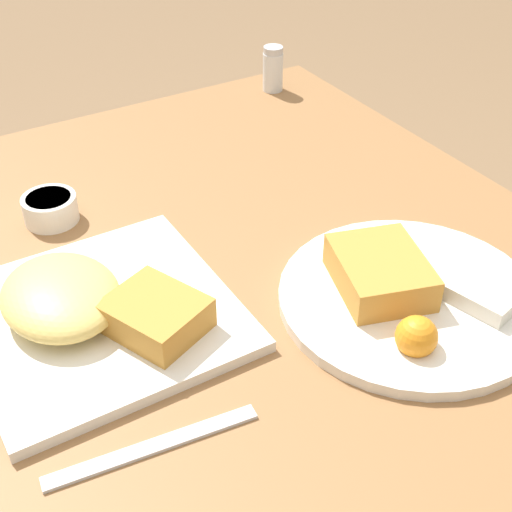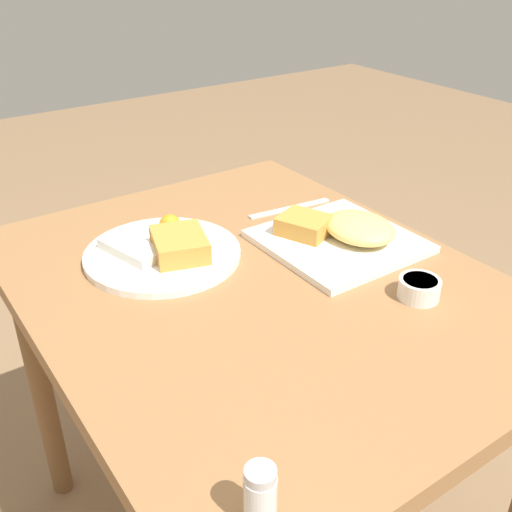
{
  "view_description": "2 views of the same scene",
  "coord_description": "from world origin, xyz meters",
  "px_view_note": "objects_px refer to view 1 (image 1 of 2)",
  "views": [
    {
      "loc": [
        0.6,
        -0.36,
        1.27
      ],
      "look_at": [
        0.03,
        -0.02,
        0.77
      ],
      "focal_mm": 50.0,
      "sensor_mm": 36.0,
      "label": 1
    },
    {
      "loc": [
        -0.75,
        0.52,
        1.3
      ],
      "look_at": [
        -0.0,
        0.0,
        0.79
      ],
      "focal_mm": 42.0,
      "sensor_mm": 36.0,
      "label": 2
    }
  ],
  "objects_px": {
    "salt_shaker": "(273,72)",
    "butter_knife": "(153,447)",
    "plate_oval_far": "(407,292)",
    "sauce_ramekin": "(50,208)",
    "plate_square_near": "(93,308)"
  },
  "relations": [
    {
      "from": "plate_oval_far",
      "to": "butter_knife",
      "type": "relative_size",
      "value": 1.47
    },
    {
      "from": "sauce_ramekin",
      "to": "salt_shaker",
      "type": "xyz_separation_m",
      "value": [
        -0.2,
        0.47,
        0.02
      ]
    },
    {
      "from": "sauce_ramekin",
      "to": "salt_shaker",
      "type": "distance_m",
      "value": 0.51
    },
    {
      "from": "sauce_ramekin",
      "to": "salt_shaker",
      "type": "height_order",
      "value": "salt_shaker"
    },
    {
      "from": "plate_square_near",
      "to": "butter_knife",
      "type": "height_order",
      "value": "plate_square_near"
    },
    {
      "from": "butter_knife",
      "to": "salt_shaker",
      "type": "bearing_deg",
      "value": 56.74
    },
    {
      "from": "salt_shaker",
      "to": "butter_knife",
      "type": "height_order",
      "value": "salt_shaker"
    },
    {
      "from": "plate_oval_far",
      "to": "sauce_ramekin",
      "type": "relative_size",
      "value": 4.18
    },
    {
      "from": "plate_square_near",
      "to": "salt_shaker",
      "type": "distance_m",
      "value": 0.65
    },
    {
      "from": "plate_oval_far",
      "to": "butter_knife",
      "type": "bearing_deg",
      "value": -83.4
    },
    {
      "from": "plate_square_near",
      "to": "sauce_ramekin",
      "type": "bearing_deg",
      "value": 173.87
    },
    {
      "from": "sauce_ramekin",
      "to": "salt_shaker",
      "type": "relative_size",
      "value": 0.89
    },
    {
      "from": "salt_shaker",
      "to": "butter_knife",
      "type": "bearing_deg",
      "value": -39.81
    },
    {
      "from": "sauce_ramekin",
      "to": "butter_knife",
      "type": "bearing_deg",
      "value": -5.51
    },
    {
      "from": "sauce_ramekin",
      "to": "plate_square_near",
      "type": "bearing_deg",
      "value": -6.13
    }
  ]
}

